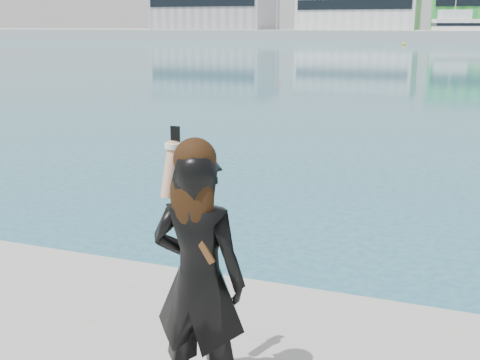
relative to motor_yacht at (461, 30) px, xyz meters
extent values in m
cube|color=#9E9E99|center=(1.27, 14.90, -1.08)|extent=(320.00, 40.00, 2.00)
cube|color=gray|center=(-53.73, 12.90, 5.42)|extent=(26.00, 16.00, 11.00)
cube|color=black|center=(-53.73, 4.80, 5.97)|extent=(24.70, 0.20, 2.42)
cube|color=silver|center=(-20.73, 12.90, 4.42)|extent=(24.00, 15.00, 9.00)
cube|color=black|center=(-20.73, 5.30, 4.87)|extent=(22.80, 0.20, 1.98)
cylinder|color=silver|center=(-36.73, 5.90, 3.92)|extent=(0.16, 0.16, 8.00)
cube|color=white|center=(0.43, 0.14, -1.02)|extent=(16.45, 9.12, 2.12)
cube|color=white|center=(-0.40, -0.13, 1.00)|extent=(9.53, 6.26, 1.94)
cube|color=white|center=(-1.24, -0.41, 2.77)|extent=(5.96, 4.49, 1.59)
cube|color=black|center=(-0.40, -0.13, 1.00)|extent=(9.72, 6.40, 0.53)
cylinder|color=silver|center=(-1.24, -0.41, 4.44)|extent=(0.14, 0.14, 1.76)
sphere|color=yellow|center=(-7.77, -20.76, -2.08)|extent=(0.50, 0.50, 0.50)
imported|color=black|center=(0.82, -115.96, -0.47)|extent=(0.59, 0.39, 1.61)
sphere|color=black|center=(0.82, -115.98, 0.28)|extent=(0.25, 0.25, 0.25)
ellipsoid|color=black|center=(0.82, -116.03, 0.07)|extent=(0.27, 0.14, 0.43)
cylinder|color=tan|center=(0.60, -115.86, 0.17)|extent=(0.08, 0.19, 0.35)
cylinder|color=white|center=(0.60, -115.82, 0.31)|extent=(0.10, 0.10, 0.03)
cube|color=black|center=(0.60, -115.78, 0.37)|extent=(0.06, 0.01, 0.12)
cube|color=#4C2D14|center=(0.85, -116.04, -0.15)|extent=(0.23, 0.02, 0.33)
camera|label=1|loc=(2.23, -118.98, 1.02)|focal=45.00mm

